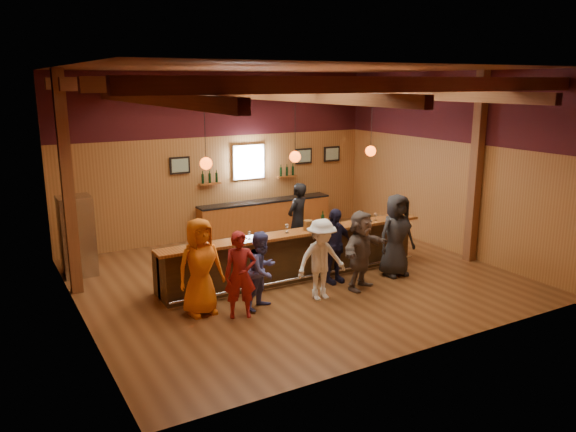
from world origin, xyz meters
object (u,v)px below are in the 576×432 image
Objects in this scene: bar_counter at (292,253)px; bartender at (298,220)px; customer_redvest at (240,275)px; customer_navy at (334,246)px; customer_orange at (200,267)px; back_bar_cabinet at (265,216)px; customer_dark at (396,235)px; customer_denim at (262,270)px; stainless_fridge at (77,236)px; bottle_a at (323,221)px; ice_bucket at (308,225)px; customer_brown at (361,250)px; customer_white at (321,260)px.

bartender is (0.85, 1.20, 0.40)m from bar_counter.
customer_redvest is 0.99× the size of customer_navy.
customer_orange is (-2.52, -0.97, 0.40)m from bar_counter.
customer_dark is (0.86, -4.67, 0.45)m from back_bar_cabinet.
customer_dark is (3.98, 0.37, 0.11)m from customer_redvest.
bartender is (2.25, 2.49, 0.17)m from customer_denim.
stainless_fridge is (-5.30, -1.12, 0.42)m from back_bar_cabinet.
stainless_fridge reaches higher than bottle_a.
customer_orange is at bearing -166.70° from ice_bucket.
bartender is (2.79, 2.67, 0.11)m from customer_redvest.
bar_counter is 3.85× the size of customer_navy.
customer_denim reaches higher than bottle_a.
customer_brown is at bearing -68.41° from customer_navy.
bottle_a is at bearing 56.78° from bartender.
customer_brown is at bearing -58.20° from bar_counter.
bar_counter is at bearing -30.76° from stainless_fridge.
customer_brown is (-0.33, -4.95, 0.36)m from back_bar_cabinet.
bartender reaches higher than ice_bucket.
back_bar_cabinet is 2.17× the size of bartender.
customer_dark reaches higher than customer_white.
bottle_a is (0.07, 0.56, 0.43)m from customer_navy.
ice_bucket is (-0.64, -1.52, 0.29)m from bartender.
customer_navy reaches higher than bottle_a.
customer_brown is at bearing -11.25° from customer_orange.
back_bar_cabinet is 4.08m from ice_bucket.
bottle_a is at bearing 149.68° from customer_dark.
bar_counter is 3.43× the size of customer_orange.
customer_brown is 1.22m from customer_dark.
stainless_fridge is at bearing 147.34° from ice_bucket.
back_bar_cabinet is 2.16× the size of customer_dark.
bottle_a is (4.76, -2.70, 0.35)m from stainless_fridge.
back_bar_cabinet is at bearing 11.93° from stainless_fridge.
customer_redvest is (2.18, -3.92, -0.09)m from stainless_fridge.
ice_bucket is at bearing -56.91° from bar_counter.
back_bar_cabinet is 2.46× the size of customer_redvest.
bartender is at bearing 67.10° from ice_bucket.
bar_counter is 2.45m from customer_redvest.
ice_bucket is (1.61, 0.97, 0.46)m from customer_denim.
bottle_a is at bearing 8.60° from customer_orange.
stainless_fridge is 1.19× the size of customer_denim.
bottle_a is at bearing 77.96° from customer_navy.
customer_white is (1.22, -0.18, 0.07)m from customer_denim.
bartender is (3.37, 2.17, 0.00)m from customer_orange.
bartender is at bearing 54.51° from bar_counter.
bar_counter is at bearing 159.16° from bottle_a.
customer_dark reaches higher than back_bar_cabinet.
customer_orange is 2.82m from ice_bucket.
customer_orange reaches higher than stainless_fridge.
bar_counter is 1.52m from customer_white.
customer_navy is 0.72m from ice_bucket.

